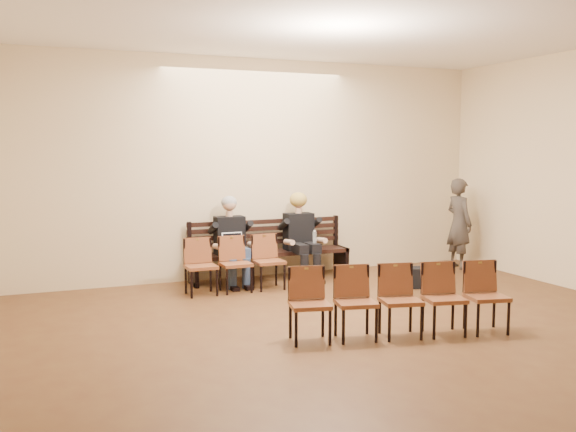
% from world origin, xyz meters
% --- Properties ---
extents(ground, '(10.00, 10.00, 0.00)m').
position_xyz_m(ground, '(0.00, 0.00, 0.00)').
color(ground, brown).
rests_on(ground, ground).
extents(room_walls, '(8.02, 10.01, 3.51)m').
position_xyz_m(room_walls, '(0.00, 0.79, 2.54)').
color(room_walls, beige).
rests_on(room_walls, ground).
extents(bench, '(2.60, 0.90, 0.45)m').
position_xyz_m(bench, '(0.13, 4.65, 0.23)').
color(bench, black).
rests_on(bench, ground).
extents(seated_man, '(0.55, 0.77, 1.33)m').
position_xyz_m(seated_man, '(-0.55, 4.53, 0.67)').
color(seated_man, black).
rests_on(seated_man, ground).
extents(seated_woman, '(0.56, 0.77, 1.30)m').
position_xyz_m(seated_woman, '(0.61, 4.53, 0.65)').
color(seated_woman, black).
rests_on(seated_woman, ground).
extents(laptop, '(0.33, 0.27, 0.23)m').
position_xyz_m(laptop, '(-0.56, 4.32, 0.57)').
color(laptop, silver).
rests_on(laptop, bench).
extents(water_bottle, '(0.07, 0.07, 0.21)m').
position_xyz_m(water_bottle, '(0.75, 4.32, 0.55)').
color(water_bottle, silver).
rests_on(water_bottle, bench).
extents(bag, '(0.48, 0.39, 0.30)m').
position_xyz_m(bag, '(1.95, 3.23, 0.15)').
color(bag, black).
rests_on(bag, ground).
extents(passerby, '(0.45, 0.67, 1.80)m').
position_xyz_m(passerby, '(3.50, 4.30, 0.90)').
color(passerby, '#3C3731').
rests_on(passerby, ground).
extents(chair_row_front, '(1.46, 0.45, 0.81)m').
position_xyz_m(chair_row_front, '(-0.66, 3.98, 0.40)').
color(chair_row_front, brown).
rests_on(chair_row_front, ground).
extents(chair_row_back, '(2.50, 0.94, 0.80)m').
position_xyz_m(chair_row_back, '(0.33, 1.15, 0.40)').
color(chair_row_back, brown).
rests_on(chair_row_back, ground).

